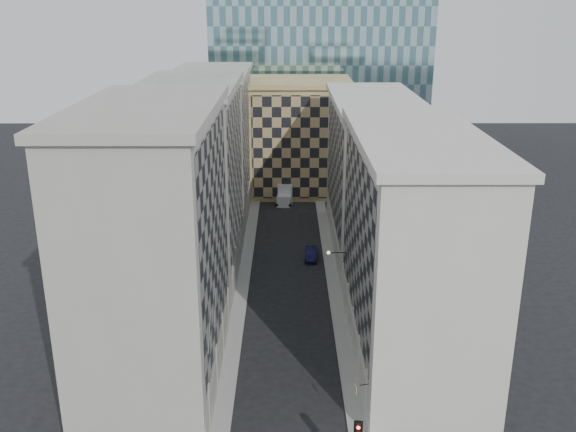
{
  "coord_description": "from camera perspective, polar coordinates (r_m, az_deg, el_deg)",
  "views": [
    {
      "loc": [
        -0.18,
        -38.0,
        31.4
      ],
      "look_at": [
        -0.06,
        12.01,
        14.34
      ],
      "focal_mm": 40.0,
      "sensor_mm": 36.0,
      "label": 1
    }
  ],
  "objects": [
    {
      "name": "bldg_left_b",
      "position": [
        74.56,
        -8.39,
        3.02
      ],
      "size": [
        10.8,
        22.8,
        22.7
      ],
      "color": "gray",
      "rests_on": "ground"
    },
    {
      "name": "tan_block",
      "position": [
        108.17,
        1.03,
        7.12
      ],
      "size": [
        16.8,
        14.8,
        18.8
      ],
      "color": "#A08254",
      "rests_on": "ground"
    },
    {
      "name": "shop_sign",
      "position": [
        49.67,
        6.05,
        -14.98
      ],
      "size": [
        1.16,
        0.62,
        0.7
      ],
      "rotation": [
        0.0,
        0.0,
        0.27
      ],
      "color": "black",
      "rests_on": "ground"
    },
    {
      "name": "dark_car",
      "position": [
        81.33,
        2.08,
        -3.35
      ],
      "size": [
        1.78,
        4.3,
        1.38
      ],
      "primitive_type": "imported",
      "rotation": [
        0.0,
        0.0,
        -0.08
      ],
      "color": "#0F0F37",
      "rests_on": "ground"
    },
    {
      "name": "sidewalk_east",
      "position": [
        75.07,
        4.05,
        -5.87
      ],
      "size": [
        1.5,
        100.0,
        0.15
      ],
      "primitive_type": "cube",
      "color": "#989893",
      "rests_on": "ground"
    },
    {
      "name": "box_truck",
      "position": [
        103.44,
        -0.23,
        1.95
      ],
      "size": [
        2.86,
        5.84,
        3.09
      ],
      "rotation": [
        0.0,
        0.0,
        -0.1
      ],
      "color": "silver",
      "rests_on": "ground"
    },
    {
      "name": "bldg_left_a",
      "position": [
        53.84,
        -11.6,
        -2.89
      ],
      "size": [
        10.8,
        22.8,
        23.7
      ],
      "color": "#9C998D",
      "rests_on": "ground"
    },
    {
      "name": "bldg_right_a",
      "position": [
        58.1,
        10.86,
        -2.79
      ],
      "size": [
        10.8,
        26.8,
        20.7
      ],
      "color": "beige",
      "rests_on": "ground"
    },
    {
      "name": "sidewalk_west",
      "position": [
        75.04,
        -4.02,
        -5.88
      ],
      "size": [
        1.5,
        100.0,
        0.15
      ],
      "primitive_type": "cube",
      "color": "#989893",
      "rests_on": "ground"
    },
    {
      "name": "church_tower",
      "position": [
        120.08,
        -0.05,
        16.72
      ],
      "size": [
        7.2,
        7.2,
        51.5
      ],
      "color": "#2C2722",
      "rests_on": "ground"
    },
    {
      "name": "bldg_right_b",
      "position": [
        83.59,
        7.5,
        3.74
      ],
      "size": [
        10.8,
        28.8,
        19.7
      ],
      "color": "beige",
      "rests_on": "ground"
    },
    {
      "name": "bldg_left_c",
      "position": [
        95.85,
        -6.58,
        6.32
      ],
      "size": [
        10.8,
        22.8,
        21.7
      ],
      "color": "#9C998D",
      "rests_on": "ground"
    },
    {
      "name": "bracket_lamp",
      "position": [
        67.08,
        3.78,
        -3.27
      ],
      "size": [
        1.98,
        0.36,
        0.36
      ],
      "color": "black",
      "rests_on": "ground"
    },
    {
      "name": "flagpoles_left",
      "position": [
        50.16,
        -6.75,
        -9.11
      ],
      "size": [
        0.1,
        6.33,
        2.33
      ],
      "color": "gray",
      "rests_on": "ground"
    }
  ]
}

